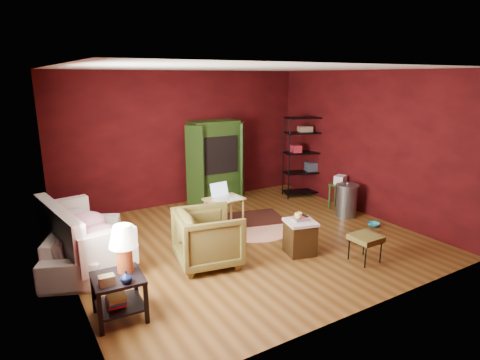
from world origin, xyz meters
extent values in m
cube|color=brown|center=(0.00, 0.00, -0.01)|extent=(5.50, 5.00, 0.02)
cube|color=white|center=(0.00, 0.00, 2.81)|extent=(5.50, 5.00, 0.02)
cube|color=#45090B|center=(0.00, 2.51, 1.40)|extent=(5.50, 0.02, 2.80)
cube|color=#45090B|center=(0.00, -2.51, 1.40)|extent=(5.50, 0.02, 2.80)
cube|color=#45090B|center=(-2.76, 0.00, 1.40)|extent=(0.02, 5.00, 2.80)
cube|color=#45090B|center=(2.76, 0.00, 1.40)|extent=(0.02, 5.00, 2.80)
cube|color=white|center=(-2.73, -1.00, 1.60)|extent=(0.02, 1.20, 1.40)
imported|color=silver|center=(-2.48, 0.55, 0.39)|extent=(1.29, 2.05, 0.77)
imported|color=black|center=(-0.94, -0.47, 0.45)|extent=(0.97, 1.01, 0.90)
imported|color=#ADAFB4|center=(1.87, -0.89, 0.12)|extent=(0.24, 0.07, 0.24)
imported|color=#2AAFC6|center=(2.34, -0.68, 0.11)|extent=(0.22, 0.08, 0.22)
imported|color=#0B1338|center=(-2.37, -1.36, 0.58)|extent=(0.14, 0.14, 0.13)
imported|color=#FFD87C|center=(0.36, -0.91, 0.65)|extent=(0.12, 0.10, 0.12)
cube|color=black|center=(-2.42, -1.17, 0.50)|extent=(0.58, 0.58, 0.04)
cube|color=black|center=(-2.42, -1.17, 0.16)|extent=(0.54, 0.54, 0.03)
cube|color=black|center=(-2.68, -1.40, 0.25)|extent=(0.05, 0.05, 0.51)
cube|color=black|center=(-2.20, -1.43, 0.25)|extent=(0.05, 0.05, 0.51)
cube|color=black|center=(-2.65, -0.91, 0.25)|extent=(0.05, 0.05, 0.51)
cube|color=black|center=(-2.16, -0.94, 0.25)|extent=(0.05, 0.05, 0.51)
cylinder|color=#BB4D22|center=(-2.31, -1.09, 0.67)|extent=(0.19, 0.19, 0.31)
cone|color=#F2E5C6|center=(-2.31, -1.09, 0.95)|extent=(0.35, 0.35, 0.25)
cube|color=olive|center=(-2.57, -1.30, 0.57)|extent=(0.17, 0.12, 0.11)
cube|color=#B62D3A|center=(-2.47, -1.17, 0.20)|extent=(0.21, 0.27, 0.03)
cube|color=teal|center=(-2.46, -1.17, 0.23)|extent=(0.21, 0.27, 0.03)
cube|color=gold|center=(-2.45, -1.17, 0.27)|extent=(0.21, 0.27, 0.03)
cube|color=silver|center=(-2.47, 0.56, 0.27)|extent=(1.03, 1.91, 0.38)
cube|color=silver|center=(-2.80, 0.51, 0.53)|extent=(0.44, 1.82, 0.77)
cube|color=silver|center=(-2.33, -0.34, 0.48)|extent=(0.78, 0.28, 0.53)
cube|color=silver|center=(-2.60, 1.46, 0.48)|extent=(0.78, 0.28, 0.53)
ellipsoid|color=#D51E56|center=(-2.34, 0.05, 0.57)|extent=(0.57, 0.57, 0.27)
ellipsoid|color=#D51E56|center=(-2.42, 0.57, 0.59)|extent=(0.63, 0.63, 0.31)
ellipsoid|color=silver|center=(-2.49, 1.04, 0.56)|extent=(0.52, 0.52, 0.25)
cube|color=#452A10|center=(0.43, -0.88, 0.25)|extent=(0.50, 0.50, 0.49)
cube|color=silver|center=(0.43, -0.88, 0.51)|extent=(0.53, 0.53, 0.05)
cube|color=beige|center=(0.43, -0.88, 0.55)|extent=(0.28, 0.24, 0.02)
cube|color=#5075BA|center=(0.43, -0.88, 0.57)|extent=(0.25, 0.21, 0.02)
cube|color=#D56350|center=(0.43, -0.88, 0.59)|extent=(0.26, 0.23, 0.02)
cube|color=black|center=(0.51, -0.88, 0.61)|extent=(0.06, 0.15, 0.02)
cube|color=black|center=(1.08, -1.59, 0.37)|extent=(0.40, 0.40, 0.08)
cube|color=black|center=(1.08, -1.59, 0.32)|extent=(0.36, 0.36, 0.02)
cylinder|color=black|center=(0.92, -1.76, 0.17)|extent=(0.02, 0.02, 0.33)
cylinder|color=black|center=(1.25, -1.75, 0.17)|extent=(0.02, 0.02, 0.33)
cylinder|color=black|center=(0.92, -1.44, 0.17)|extent=(0.02, 0.02, 0.33)
cylinder|color=black|center=(1.24, -1.43, 0.17)|extent=(0.02, 0.02, 0.33)
cylinder|color=white|center=(0.41, 0.32, 0.01)|extent=(1.65, 1.65, 0.01)
cube|color=#4B1C14|center=(0.57, 0.82, 0.02)|extent=(1.47, 1.16, 0.01)
cube|color=tan|center=(-0.05, 0.67, 0.55)|extent=(0.70, 0.52, 0.03)
cylinder|color=tan|center=(-0.32, 0.46, 0.28)|extent=(0.04, 0.04, 0.55)
cylinder|color=tan|center=(0.25, 0.51, 0.28)|extent=(0.04, 0.04, 0.55)
cylinder|color=tan|center=(-0.35, 0.83, 0.28)|extent=(0.04, 0.04, 0.55)
cylinder|color=tan|center=(0.22, 0.89, 0.28)|extent=(0.04, 0.04, 0.55)
cube|color=silver|center=(-0.05, 0.71, 0.58)|extent=(0.37, 0.27, 0.02)
cube|color=silver|center=(-0.06, 0.83, 0.70)|extent=(0.36, 0.11, 0.24)
cube|color=white|center=(-0.17, 0.55, 0.57)|extent=(0.32, 0.38, 0.00)
cube|color=white|center=(0.11, 0.59, 0.57)|extent=(0.26, 0.35, 0.00)
cube|color=#253F12|center=(0.58, 2.25, 0.88)|extent=(1.04, 0.59, 1.77)
cube|color=black|center=(0.58, 2.16, 1.07)|extent=(0.85, 0.45, 0.79)
cube|color=#253F12|center=(0.01, 2.01, 0.88)|extent=(0.27, 0.38, 1.68)
cube|color=#253F12|center=(1.13, 1.97, 0.88)|extent=(0.29, 0.36, 1.68)
cube|color=#2E3034|center=(0.58, 2.21, 0.98)|extent=(0.59, 0.48, 0.48)
cube|color=black|center=(0.57, 1.97, 0.98)|extent=(0.47, 0.02, 0.37)
cube|color=#253F12|center=(0.58, 2.21, 0.42)|extent=(0.85, 0.49, 0.05)
cylinder|color=black|center=(2.04, 1.49, 0.91)|extent=(0.03, 0.03, 1.81)
cylinder|color=black|center=(2.85, 1.25, 0.91)|extent=(0.03, 0.03, 1.81)
cylinder|color=black|center=(2.15, 1.84, 0.91)|extent=(0.03, 0.03, 1.81)
cylinder|color=black|center=(2.96, 1.59, 0.91)|extent=(0.03, 0.03, 1.81)
cube|color=black|center=(2.50, 1.54, 0.10)|extent=(0.96, 0.62, 0.03)
cube|color=black|center=(2.50, 1.54, 0.55)|extent=(0.96, 0.62, 0.03)
cube|color=black|center=(2.50, 1.54, 1.01)|extent=(0.96, 0.62, 0.03)
cube|color=black|center=(2.50, 1.54, 1.46)|extent=(0.96, 0.62, 0.03)
cube|color=black|center=(2.50, 1.54, 1.79)|extent=(0.96, 0.62, 0.03)
cube|color=maroon|center=(2.31, 1.60, 1.11)|extent=(0.27, 0.30, 0.16)
cube|color=#31333E|center=(2.69, 1.48, 0.67)|extent=(0.31, 0.31, 0.20)
cube|color=#7C5D4A|center=(2.50, 1.54, 1.54)|extent=(0.35, 0.28, 0.12)
cube|color=#253F12|center=(2.55, 0.42, 0.51)|extent=(0.46, 0.46, 0.04)
cube|color=#253F12|center=(2.47, 0.22, 0.26)|extent=(0.05, 0.05, 0.51)
cube|color=#253F12|center=(2.75, 0.34, 0.26)|extent=(0.05, 0.05, 0.51)
cube|color=#253F12|center=(2.35, 0.50, 0.26)|extent=(0.05, 0.05, 0.51)
cube|color=#253F12|center=(2.63, 0.62, 0.26)|extent=(0.05, 0.05, 0.51)
cube|color=white|center=(2.55, 0.42, 0.62)|extent=(0.30, 0.27, 0.18)
cylinder|color=gray|center=(2.31, -0.01, 0.30)|extent=(0.50, 0.50, 0.61)
cylinder|color=gray|center=(2.31, -0.01, 0.63)|extent=(0.55, 0.55, 0.04)
sphere|color=gray|center=(2.31, -0.01, 0.67)|extent=(0.08, 0.08, 0.06)
camera|label=1|loc=(-3.34, -5.35, 2.68)|focal=30.00mm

